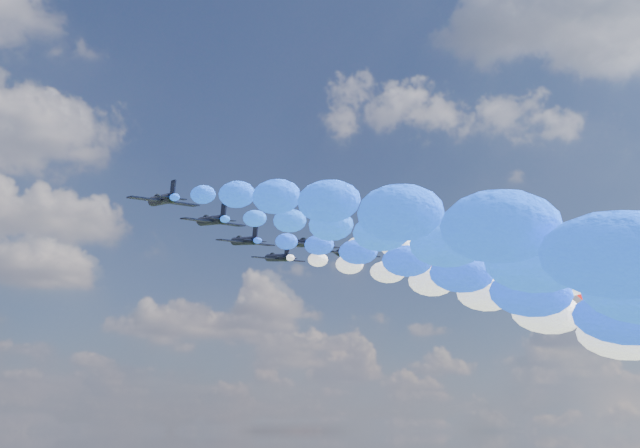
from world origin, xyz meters
TOP-DOWN VIEW (x-y plane):
  - jet_0 at (-27.82, -4.55)m, footprint 8.94×12.23m
  - trail_0 at (-27.82, -72.14)m, footprint 6.80×132.05m
  - jet_1 at (-18.23, 2.53)m, footprint 9.08×12.33m
  - trail_1 at (-18.23, -65.06)m, footprint 6.80×132.05m
  - jet_2 at (-8.93, 12.27)m, footprint 9.04×12.30m
  - trail_2 at (-8.93, -55.31)m, footprint 6.80×132.05m
  - jet_3 at (0.76, 8.64)m, footprint 9.33×12.51m
  - jet_4 at (1.20, 21.39)m, footprint 9.54×12.66m
  - trail_4 at (1.20, -46.20)m, footprint 6.80×132.05m
  - jet_5 at (10.22, 11.64)m, footprint 9.07×12.33m
  - jet_6 at (16.93, 2.04)m, footprint 9.43×12.58m
  - jet_7 at (28.12, -4.18)m, footprint 8.93×12.22m

SIDE VIEW (x-z plane):
  - trail_0 at x=-27.82m, z-range 51.03..100.19m
  - trail_1 at x=-18.23m, z-range 51.03..100.19m
  - trail_2 at x=-8.93m, z-range 51.03..100.19m
  - trail_4 at x=1.20m, z-range 51.03..100.19m
  - jet_0 at x=-27.82m, z-range 95.33..100.05m
  - jet_1 at x=-18.23m, z-range 95.33..100.05m
  - jet_2 at x=-8.93m, z-range 95.33..100.05m
  - jet_3 at x=0.76m, z-range 95.33..100.05m
  - jet_4 at x=1.20m, z-range 95.33..100.05m
  - jet_5 at x=10.22m, z-range 95.33..100.05m
  - jet_6 at x=16.93m, z-range 95.33..100.05m
  - jet_7 at x=28.12m, z-range 95.33..100.05m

